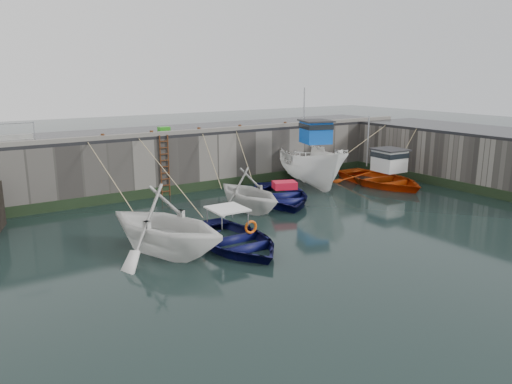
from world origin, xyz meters
TOP-DOWN VIEW (x-y plane):
  - ground at (0.00, 0.00)m, footprint 120.00×120.00m
  - quay_back at (0.00, 12.50)m, footprint 30.00×5.00m
  - quay_right at (14.50, 2.50)m, footprint 5.00×15.00m
  - road_back at (0.00, 12.50)m, footprint 30.00×5.00m
  - road_right at (14.50, 2.50)m, footprint 5.00×15.00m
  - kerb_back at (0.00, 10.15)m, footprint 30.00×0.30m
  - algae_back at (0.00, 9.96)m, footprint 30.00×0.08m
  - algae_right at (11.96, 2.50)m, footprint 0.08×15.00m
  - ladder at (-2.00, 9.91)m, footprint 0.51×0.08m
  - boat_near_white at (-5.43, 2.05)m, footprint 6.17×6.56m
  - boat_near_white_rope at (-5.43, 7.27)m, footprint 0.04×6.04m
  - boat_near_blue at (-3.03, 1.23)m, footprint 3.79×5.21m
  - boat_near_blue_rope at (-3.03, 6.87)m, footprint 0.04×6.78m
  - boat_near_blacktrim at (0.17, 5.31)m, footprint 3.98×4.54m
  - boat_near_blacktrim_rope at (0.17, 8.90)m, footprint 0.04×3.40m
  - boat_near_navy at (2.37, 5.73)m, footprint 5.59×6.48m
  - boat_near_navy_rope at (2.37, 9.12)m, footprint 0.04×3.14m
  - boat_far_white at (6.17, 7.94)m, footprint 4.74×7.79m
  - boat_far_orange at (9.50, 5.59)m, footprint 4.57×6.17m
  - fish_crate at (-1.24, 11.60)m, footprint 0.61×0.44m
  - railing at (-8.75, 11.25)m, footprint 1.60×1.05m
  - bollard_a at (-5.00, 10.25)m, footprint 0.18×0.18m
  - bollard_b at (-2.50, 10.25)m, footprint 0.18×0.18m
  - bollard_c at (0.20, 10.25)m, footprint 0.18×0.18m
  - bollard_d at (2.80, 10.25)m, footprint 0.18×0.18m
  - bollard_e at (6.00, 10.25)m, footprint 0.18×0.18m

SIDE VIEW (x-z plane):
  - ground at x=0.00m, z-range 0.00..0.00m
  - boat_near_white at x=-5.43m, z-range -1.38..1.38m
  - boat_near_white_rope at x=-5.43m, z-range -1.55..1.55m
  - boat_near_blue at x=-3.03m, z-range -0.53..0.53m
  - boat_near_blue_rope at x=-3.03m, z-range -1.55..1.55m
  - boat_near_blacktrim at x=0.17m, z-range -1.14..1.14m
  - boat_near_blacktrim_rope at x=0.17m, z-range -1.55..1.55m
  - boat_near_navy at x=2.37m, z-range -0.56..0.56m
  - boat_near_navy_rope at x=2.37m, z-range -1.55..1.55m
  - algae_back at x=0.00m, z-range 0.00..0.50m
  - algae_right at x=11.96m, z-range 0.00..0.50m
  - boat_far_orange at x=9.50m, z-range -1.72..2.51m
  - boat_far_white at x=6.17m, z-range -1.73..4.09m
  - quay_back at x=0.00m, z-range 0.00..3.00m
  - quay_right at x=14.50m, z-range 0.00..3.00m
  - ladder at x=-2.00m, z-range -0.01..3.19m
  - road_back at x=0.00m, z-range 3.00..3.16m
  - road_right at x=14.50m, z-range 3.00..3.16m
  - kerb_back at x=0.00m, z-range 3.16..3.36m
  - fish_crate at x=-1.24m, z-range 3.16..3.44m
  - bollard_a at x=-5.00m, z-range 3.16..3.44m
  - bollard_b at x=-2.50m, z-range 3.16..3.44m
  - bollard_c at x=0.20m, z-range 3.16..3.44m
  - bollard_d at x=2.80m, z-range 3.16..3.44m
  - bollard_e at x=6.00m, z-range 3.16..3.44m
  - railing at x=-8.75m, z-range 2.86..3.86m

